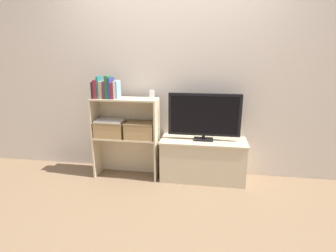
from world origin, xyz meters
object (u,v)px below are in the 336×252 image
tv (204,116)px  book_forest (108,87)px  tv_stand (203,159)px  storage_basket_left (110,128)px  baby_monitor (152,95)px  storage_basket_right (140,129)px  book_tan (102,90)px  laptop (110,120)px  book_skyblue (118,90)px  book_teal (99,87)px  book_maroon (97,89)px  book_navy (111,88)px  book_charcoal (94,90)px  book_ivory (116,90)px  book_plum (105,90)px  book_crimson (114,90)px

tv → book_forest: (-1.10, -0.08, 0.31)m
tv_stand → storage_basket_left: (-1.10, -0.07, 0.36)m
baby_monitor → storage_basket_right: 0.43m
book_tan → book_forest: bearing=0.0°
tv_stand → laptop: size_ratio=3.08×
tv_stand → book_skyblue: bearing=-175.0°
book_teal → storage_basket_left: size_ratio=0.73×
tv_stand → book_maroon: bearing=-176.0°
book_forest → book_navy: size_ratio=1.08×
book_forest → tv_stand: bearing=4.5°
book_charcoal → book_maroon: bearing=0.0°
book_ivory → storage_basket_right: bearing=3.7°
book_navy → storage_basket_left: size_ratio=0.69×
book_ivory → book_plum: bearing=180.0°
book_crimson → book_tan: bearing=180.0°
book_maroon → storage_basket_left: (0.13, 0.02, -0.47)m
book_forest → book_maroon: bearing=-180.0°
laptop → book_skyblue: bearing=-7.8°
book_plum → book_ivory: (0.13, 0.00, 0.00)m
book_tan → baby_monitor: book_tan is taller
book_tan → book_forest: size_ratio=0.75×
tv → storage_basket_left: 1.12m
tv_stand → book_charcoal: book_charcoal is taller
tv_stand → book_forest: 1.39m
book_teal → tv: bearing=4.0°
book_ivory → storage_basket_left: size_ratio=0.59×
book_tan → baby_monitor: size_ratio=1.55×
book_plum → book_forest: size_ratio=0.75×
book_charcoal → book_teal: size_ratio=0.74×
book_ivory → book_maroon: bearing=180.0°
book_charcoal → baby_monitor: book_charcoal is taller
book_plum → book_navy: size_ratio=0.81×
book_ivory → baby_monitor: book_ivory is taller
baby_monitor → book_plum: bearing=-176.6°
storage_basket_left → book_skyblue: bearing=-7.8°
book_teal → baby_monitor: size_ratio=2.01×
book_teal → book_ivory: bearing=0.0°
tv_stand → storage_basket_right: storage_basket_right is taller
tv → storage_basket_left: bearing=-176.5°
book_teal → storage_basket_left: book_teal is taller
baby_monitor → tv: bearing=5.0°
book_forest → book_skyblue: book_forest is taller
tv → book_skyblue: size_ratio=4.07×
book_navy → storage_basket_right: (0.32, 0.02, -0.48)m
book_tan → book_navy: book_navy is taller
book_teal → book_forest: bearing=0.0°
book_charcoal → book_forest: (0.17, 0.00, 0.04)m
book_crimson → baby_monitor: bearing=4.2°
book_ivory → book_skyblue: size_ratio=1.00×
book_maroon → storage_basket_right: book_maroon is taller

